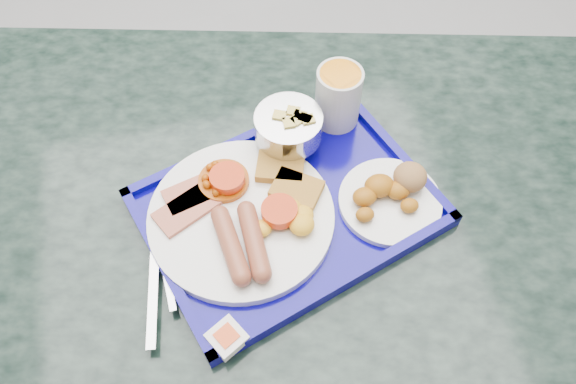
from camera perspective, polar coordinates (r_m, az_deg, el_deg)
The scene contains 10 objects.
floor at distance 1.95m, azimuth -3.68°, elevation 5.45°, with size 6.00×6.00×0.00m, color gray.
table at distance 1.01m, azimuth -0.37°, elevation -9.34°, with size 1.44×1.14×0.80m.
tray at distance 0.83m, azimuth 0.00°, elevation -1.71°, with size 0.48×0.41×0.02m.
main_plate at distance 0.81m, azimuth -4.27°, elevation -2.16°, with size 0.27×0.27×0.04m.
bread_plate at distance 0.84m, azimuth 10.51°, elevation -0.22°, with size 0.15×0.15×0.05m.
fruit_bowl at distance 0.86m, azimuth 0.09°, elevation 6.62°, with size 0.10×0.10×0.07m.
juice_cup at distance 0.90m, azimuth 5.13°, elevation 9.77°, with size 0.07×0.07×0.10m.
spoon at distance 0.82m, azimuth -12.53°, elevation -4.25°, with size 0.03×0.16×0.01m.
knife at distance 0.79m, azimuth -13.49°, elevation -9.06°, with size 0.01×0.18×0.00m, color #B4B3B6.
jam_packet at distance 0.74m, azimuth -6.22°, elevation -14.50°, with size 0.06×0.06×0.02m.
Camera 1 is at (-0.15, -1.21, 1.51)m, focal length 35.00 mm.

